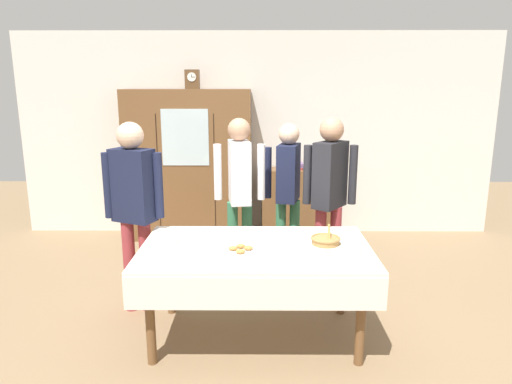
% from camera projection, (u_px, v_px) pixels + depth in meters
% --- Properties ---
extents(ground_plane, '(12.00, 12.00, 0.00)m').
position_uv_depth(ground_plane, '(256.00, 323.00, 4.04)').
color(ground_plane, '#846B4C').
rests_on(ground_plane, ground).
extents(back_wall, '(6.40, 0.10, 2.70)m').
position_uv_depth(back_wall, '(257.00, 135.00, 6.31)').
color(back_wall, silver).
rests_on(back_wall, ground).
extents(dining_table, '(1.81, 1.07, 0.78)m').
position_uv_depth(dining_table, '(256.00, 260.00, 3.65)').
color(dining_table, brown).
rests_on(dining_table, ground).
extents(wall_cabinet, '(1.63, 0.46, 1.96)m').
position_uv_depth(wall_cabinet, '(189.00, 165.00, 6.11)').
color(wall_cabinet, brown).
rests_on(wall_cabinet, ground).
extents(mantel_clock, '(0.18, 0.11, 0.24)m').
position_uv_depth(mantel_clock, '(192.00, 79.00, 5.86)').
color(mantel_clock, brown).
rests_on(mantel_clock, wall_cabinet).
extents(bookshelf_low, '(0.94, 0.35, 0.93)m').
position_uv_depth(bookshelf_low, '(297.00, 203.00, 6.27)').
color(bookshelf_low, brown).
rests_on(bookshelf_low, ground).
extents(book_stack, '(0.16, 0.20, 0.08)m').
position_uv_depth(book_stack, '(298.00, 166.00, 6.16)').
color(book_stack, '#99332D').
rests_on(book_stack, bookshelf_low).
extents(tea_cup_front_edge, '(0.13, 0.13, 0.06)m').
position_uv_depth(tea_cup_front_edge, '(173.00, 238.00, 3.77)').
color(tea_cup_front_edge, white).
rests_on(tea_cup_front_edge, dining_table).
extents(tea_cup_center, '(0.13, 0.13, 0.06)m').
position_uv_depth(tea_cup_center, '(185.00, 251.00, 3.48)').
color(tea_cup_center, white).
rests_on(tea_cup_center, dining_table).
extents(tea_cup_back_edge, '(0.13, 0.13, 0.06)m').
position_uv_depth(tea_cup_back_edge, '(356.00, 251.00, 3.49)').
color(tea_cup_back_edge, white).
rests_on(tea_cup_back_edge, dining_table).
extents(bread_basket, '(0.24, 0.24, 0.16)m').
position_uv_depth(bread_basket, '(326.00, 240.00, 3.72)').
color(bread_basket, '#9E7542').
rests_on(bread_basket, dining_table).
extents(pastry_plate, '(0.28, 0.28, 0.05)m').
position_uv_depth(pastry_plate, '(241.00, 250.00, 3.54)').
color(pastry_plate, white).
rests_on(pastry_plate, dining_table).
extents(spoon_mid_right, '(0.12, 0.02, 0.01)m').
position_uv_depth(spoon_mid_right, '(223.00, 263.00, 3.32)').
color(spoon_mid_right, silver).
rests_on(spoon_mid_right, dining_table).
extents(spoon_near_left, '(0.12, 0.02, 0.01)m').
position_uv_depth(spoon_near_left, '(213.00, 243.00, 3.75)').
color(spoon_near_left, silver).
rests_on(spoon_near_left, dining_table).
extents(person_behind_table_left, '(0.52, 0.41, 1.72)m').
position_uv_depth(person_behind_table_left, '(330.00, 187.00, 4.51)').
color(person_behind_table_left, '#933338').
rests_on(person_behind_table_left, ground).
extents(person_near_right_end, '(0.52, 0.33, 1.72)m').
position_uv_depth(person_near_right_end, '(134.00, 198.00, 4.05)').
color(person_near_right_end, '#933338').
rests_on(person_near_right_end, ground).
extents(person_beside_shelf, '(0.52, 0.39, 1.70)m').
position_uv_depth(person_beside_shelf, '(239.00, 183.00, 4.73)').
color(person_beside_shelf, '#33704C').
rests_on(person_beside_shelf, ground).
extents(person_by_cabinet, '(0.52, 0.40, 1.63)m').
position_uv_depth(person_by_cabinet, '(288.00, 184.00, 4.96)').
color(person_by_cabinet, '#33704C').
rests_on(person_by_cabinet, ground).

